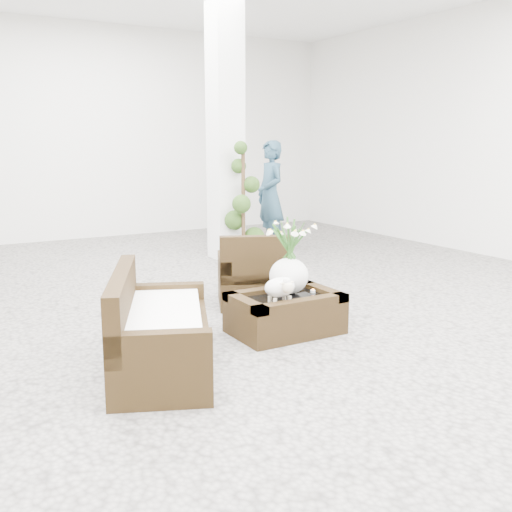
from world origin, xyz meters
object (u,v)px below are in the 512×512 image
coffee_table (285,315)px  topiary (243,204)px  armchair (253,268)px  loveseat (162,322)px

coffee_table → topiary: (1.17, 2.86, 0.63)m
armchair → loveseat: (-1.45, -1.23, -0.01)m
coffee_table → armchair: size_ratio=1.22×
armchair → topiary: size_ratio=0.47×
coffee_table → loveseat: size_ratio=0.66×
armchair → topiary: topiary is taller
coffee_table → loveseat: loveseat is taller
armchair → loveseat: size_ratio=0.54×
loveseat → topiary: bearing=-14.6°
topiary → armchair: bearing=-116.2°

